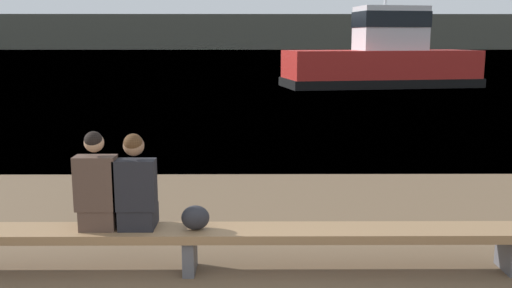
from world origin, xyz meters
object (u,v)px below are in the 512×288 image
Objects in this scene: bench_main at (190,236)px; person_right at (136,188)px; person_left at (97,188)px; shopping_bag at (195,218)px; tugboat_red at (382,62)px.

person_right reaches higher than bench_main.
shopping_bag is at bearing -1.76° from person_left.
person_right is at bearing 178.64° from bench_main.
person_right reaches higher than shopping_bag.
person_right is 0.10× the size of tugboat_red.
person_left is at bearing 179.98° from person_right.
tugboat_red reaches higher than person_left.
person_left is 1.06m from shopping_bag.
shopping_bag is (1.01, -0.03, -0.31)m from person_left.
tugboat_red is (7.39, 24.01, 0.90)m from bench_main.
person_left is at bearing 178.24° from shopping_bag.
bench_main is 0.75m from person_right.
shopping_bag is at bearing -15.04° from bench_main.
bench_main is 0.70× the size of tugboat_red.
tugboat_red is (8.33, 24.00, 0.38)m from person_left.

